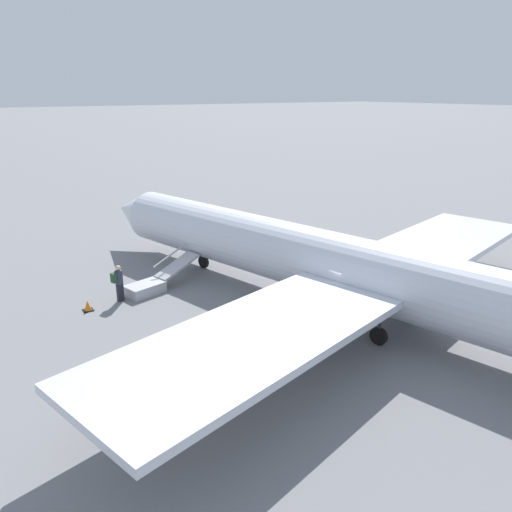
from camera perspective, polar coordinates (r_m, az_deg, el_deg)
ground_plane at (r=22.28m, az=9.30°, el=-6.52°), size 600.00×600.00×0.00m
airplane_main at (r=20.94m, az=11.97°, el=-1.79°), size 33.45×25.85×7.40m
boarding_stairs at (r=24.74m, az=-11.82°, el=-3.11°), size 1.97×4.14×1.80m
passenger at (r=23.72m, az=-15.44°, el=-2.75°), size 0.40×0.56×1.74m
traffic_cone_near_stairs at (r=23.42m, az=-18.68°, el=-5.44°), size 0.44×0.44×0.48m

